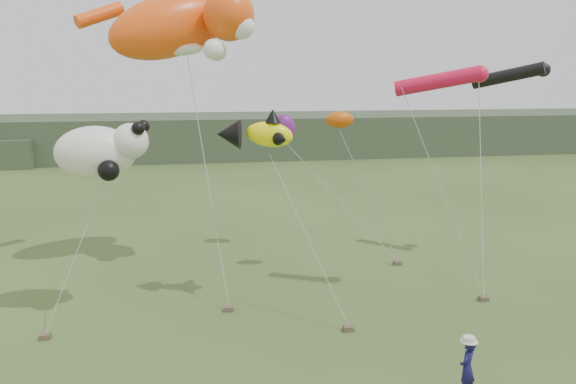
# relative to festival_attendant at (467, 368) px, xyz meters

# --- Properties ---
(ground) EXTENTS (120.00, 120.00, 0.00)m
(ground) POSITION_rel_festival_attendant_xyz_m (-2.33, 0.99, -0.74)
(ground) COLOR #385123
(ground) RESTS_ON ground
(headland) EXTENTS (90.00, 13.00, 4.00)m
(headland) POSITION_rel_festival_attendant_xyz_m (-5.44, 45.68, 1.18)
(headland) COLOR #2D3D28
(headland) RESTS_ON ground
(festival_attendant) EXTENTS (0.64, 0.63, 1.48)m
(festival_attendant) POSITION_rel_festival_attendant_xyz_m (0.00, 0.00, 0.00)
(festival_attendant) COLOR #161247
(festival_attendant) RESTS_ON ground
(sandbag_anchors) EXTENTS (14.82, 5.97, 0.16)m
(sandbag_anchors) POSITION_rel_festival_attendant_xyz_m (-2.54, 6.11, -0.66)
(sandbag_anchors) COLOR brown
(sandbag_anchors) RESTS_ON ground
(cat_kite) EXTENTS (6.97, 4.40, 3.74)m
(cat_kite) POSITION_rel_festival_attendant_xyz_m (-6.53, 11.41, 9.02)
(cat_kite) COLOR #FF5211
(cat_kite) RESTS_ON ground
(fish_kite) EXTENTS (2.71, 1.78, 1.34)m
(fish_kite) POSITION_rel_festival_attendant_xyz_m (-4.35, 6.98, 5.16)
(fish_kite) COLOR #FFFB07
(fish_kite) RESTS_ON ground
(tube_kites) EXTENTS (7.74, 5.71, 1.29)m
(tube_kites) POSITION_rel_festival_attendant_xyz_m (4.47, 8.20, 7.01)
(tube_kites) COLOR black
(tube_kites) RESTS_ON ground
(panda_kite) EXTENTS (2.98, 1.92, 1.85)m
(panda_kite) POSITION_rel_festival_attendant_xyz_m (-9.26, 6.79, 4.69)
(panda_kite) COLOR white
(panda_kite) RESTS_ON ground
(misc_kites) EXTENTS (2.62, 4.37, 1.63)m
(misc_kites) POSITION_rel_festival_attendant_xyz_m (-1.88, 11.75, 4.96)
(misc_kites) COLOR #CA4B09
(misc_kites) RESTS_ON ground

